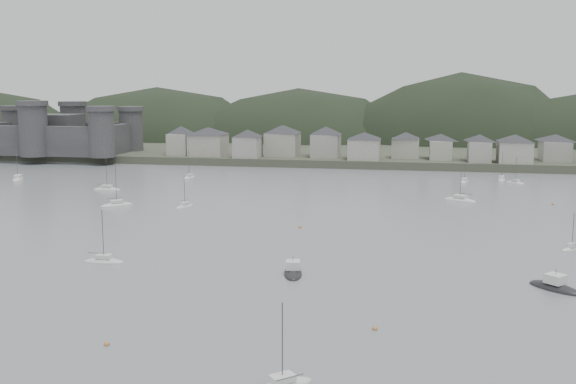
# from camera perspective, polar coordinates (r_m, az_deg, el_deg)

# --- Properties ---
(ground) EXTENTS (900.00, 900.00, 0.00)m
(ground) POSITION_cam_1_polar(r_m,az_deg,el_deg) (90.47, -9.18, -11.13)
(ground) COLOR slate
(ground) RESTS_ON ground
(far_shore_land) EXTENTS (900.00, 250.00, 3.00)m
(far_shore_land) POSITION_cam_1_polar(r_m,az_deg,el_deg) (376.96, 6.34, 4.47)
(far_shore_land) COLOR #383D2D
(far_shore_land) RESTS_ON ground
(forested_ridge) EXTENTS (851.55, 103.94, 102.57)m
(forested_ridge) POSITION_cam_1_polar(r_m,az_deg,el_deg) (352.46, 6.76, 2.06)
(forested_ridge) COLOR black
(forested_ridge) RESTS_ON ground
(castle) EXTENTS (66.00, 43.00, 20.00)m
(castle) POSITION_cam_1_polar(r_m,az_deg,el_deg) (300.21, -19.13, 4.70)
(castle) COLOR #37373A
(castle) RESTS_ON far_shore_land
(waterfront_town) EXTENTS (451.48, 28.46, 12.92)m
(waterfront_town) POSITION_cam_1_polar(r_m,az_deg,el_deg) (264.74, 15.40, 3.86)
(waterfront_town) COLOR gray
(waterfront_town) RESTS_ON far_shore_land
(sailboat_lead) EXTENTS (8.31, 7.83, 11.84)m
(sailboat_lead) POSITION_cam_1_polar(r_m,az_deg,el_deg) (180.64, -14.28, -1.09)
(sailboat_lead) COLOR silver
(sailboat_lead) RESTS_ON ground
(moored_fleet) EXTENTS (229.52, 177.08, 13.29)m
(moored_fleet) POSITION_cam_1_polar(r_m,az_deg,el_deg) (162.11, -8.17, -2.03)
(moored_fleet) COLOR silver
(moored_fleet) RESTS_ON ground
(motor_launch_near) EXTENTS (8.61, 8.45, 4.10)m
(motor_launch_near) POSITION_cam_1_polar(r_m,az_deg,el_deg) (112.16, 21.65, -7.52)
(motor_launch_near) COLOR black
(motor_launch_near) RESTS_ON ground
(motor_launch_far) EXTENTS (4.54, 8.73, 3.98)m
(motor_launch_far) POSITION_cam_1_polar(r_m,az_deg,el_deg) (112.40, 0.42, -6.83)
(motor_launch_far) COLOR black
(motor_launch_far) RESTS_ON ground
(mooring_buoys) EXTENTS (173.61, 135.68, 0.70)m
(mooring_buoys) POSITION_cam_1_polar(r_m,az_deg,el_deg) (137.58, -0.32, -3.94)
(mooring_buoys) COLOR #C37941
(mooring_buoys) RESTS_ON ground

